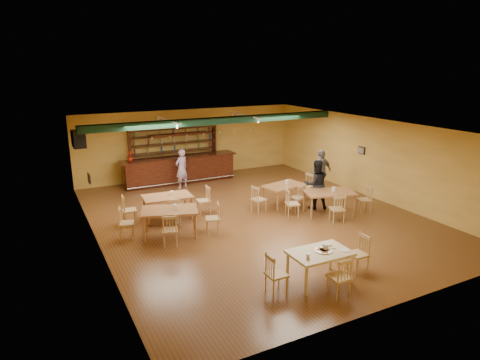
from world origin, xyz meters
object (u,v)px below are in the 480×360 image
dining_table_d (329,203)px  patron_bar (182,169)px  dining_table_a (168,207)px  dining_table_b (284,195)px  near_table (319,267)px  bar_counter (180,170)px  patron_right_a (316,184)px  dining_table_c (170,222)px

dining_table_d → patron_bar: size_ratio=1.01×
dining_table_a → dining_table_b: bearing=-3.9°
near_table → patron_bar: size_ratio=0.88×
bar_counter → patron_right_a: 6.20m
dining_table_a → patron_bar: 3.57m
dining_table_a → near_table: dining_table_a is taller
bar_counter → near_table: 9.60m
dining_table_d → patron_right_a: (0.01, 0.75, 0.46)m
dining_table_a → dining_table_d: (4.92, -2.11, 0.02)m
bar_counter → dining_table_b: (2.33, -4.55, -0.19)m
dining_table_b → patron_right_a: bearing=-57.2°
bar_counter → dining_table_a: bar_counter is taller
dining_table_d → patron_right_a: 0.88m
dining_table_a → patron_right_a: size_ratio=0.90×
near_table → patron_right_a: size_ratio=0.81×
dining_table_d → near_table: dining_table_d is taller
patron_right_a → near_table: bearing=69.6°
dining_table_a → bar_counter: bearing=69.6°
dining_table_d → patron_right_a: bearing=107.2°
bar_counter → dining_table_b: bar_counter is taller
dining_table_c → dining_table_d: dining_table_d is taller
bar_counter → near_table: size_ratio=3.54×
bar_counter → patron_bar: 0.88m
patron_bar → dining_table_a: bearing=41.0°
dining_table_d → patron_bar: (-3.31, 5.27, 0.40)m
dining_table_d → dining_table_c: bearing=-169.7°
dining_table_a → near_table: bearing=-68.0°
dining_table_b → near_table: bearing=-126.6°
dining_table_c → patron_right_a: patron_right_a is taller
dining_table_a → dining_table_b: dining_table_a is taller
dining_table_b → patron_bar: size_ratio=0.93×
bar_counter → patron_bar: patron_bar is taller
bar_counter → patron_right_a: bearing=-59.7°
dining_table_d → bar_counter: bearing=135.1°
dining_table_c → dining_table_d: size_ratio=0.99×
bar_counter → patron_bar: bearing=-103.0°
dining_table_b → dining_table_d: (0.79, -1.55, 0.03)m
patron_bar → patron_right_a: 5.61m
dining_table_c → patron_right_a: size_ratio=0.93×
dining_table_b → dining_table_c: dining_table_c is taller
dining_table_b → patron_right_a: (0.80, -0.80, 0.49)m
dining_table_a → near_table: size_ratio=1.10×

